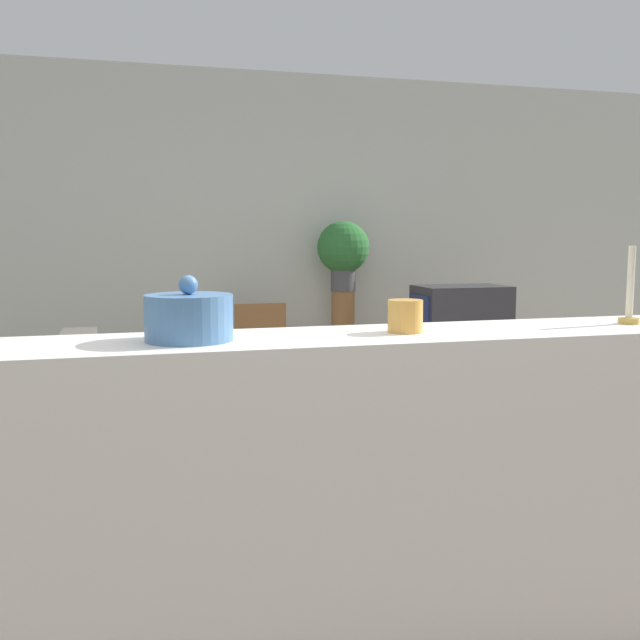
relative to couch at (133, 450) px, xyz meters
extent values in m
plane|color=#756656|center=(0.77, -1.30, -0.29)|extent=(14.00, 14.00, 0.00)
cube|color=silver|center=(0.77, 2.13, 1.06)|extent=(9.00, 0.06, 2.70)
cube|color=#605B51|center=(0.04, 0.00, -0.07)|extent=(0.87, 1.80, 0.45)
cube|color=#605B51|center=(-0.29, 0.00, 0.35)|extent=(0.20, 1.80, 0.37)
cube|color=#605B51|center=(0.04, -0.82, 0.01)|extent=(0.87, 0.16, 0.60)
cube|color=#605B51|center=(0.04, 0.82, 0.01)|extent=(0.87, 0.16, 0.60)
cube|color=olive|center=(2.33, 0.99, -0.05)|extent=(0.74, 0.51, 0.50)
cube|color=#333338|center=(2.33, 0.99, 0.47)|extent=(0.64, 0.41, 0.53)
cube|color=navy|center=(2.00, 0.99, 0.47)|extent=(0.02, 0.34, 0.42)
cube|color=olive|center=(0.98, 1.49, 0.14)|extent=(0.44, 0.44, 0.04)
cube|color=olive|center=(0.98, 1.69, 0.37)|extent=(0.40, 0.04, 0.42)
cylinder|color=olive|center=(0.79, 1.30, -0.09)|extent=(0.04, 0.04, 0.41)
cylinder|color=olive|center=(1.17, 1.30, -0.09)|extent=(0.04, 0.04, 0.41)
cylinder|color=olive|center=(0.79, 1.68, -0.09)|extent=(0.04, 0.04, 0.41)
cylinder|color=olive|center=(1.17, 1.68, -0.09)|extent=(0.04, 0.04, 0.41)
cylinder|color=olive|center=(1.69, 1.82, 0.18)|extent=(0.19, 0.19, 0.94)
cylinder|color=#4C4C51|center=(1.69, 1.82, 0.74)|extent=(0.20, 0.20, 0.18)
sphere|color=#2D7033|center=(1.69, 1.82, 1.00)|extent=(0.42, 0.42, 0.42)
cube|color=white|center=(0.77, -1.63, 0.25)|extent=(2.86, 0.44, 1.09)
cylinder|color=#4C7AAD|center=(0.16, -1.63, 0.86)|extent=(0.25, 0.25, 0.13)
sphere|color=#4C7AAD|center=(0.16, -1.63, 0.95)|extent=(0.06, 0.06, 0.06)
cylinder|color=gold|center=(0.83, -1.63, 0.84)|extent=(0.11, 0.11, 0.10)
cylinder|color=#B7933D|center=(1.65, -1.63, 0.80)|extent=(0.07, 0.07, 0.02)
cylinder|color=beige|center=(1.65, -1.63, 0.94)|extent=(0.02, 0.02, 0.25)
camera|label=1|loc=(-0.01, -3.69, 1.09)|focal=40.00mm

